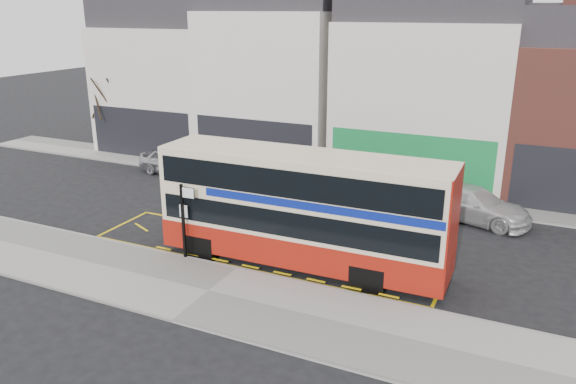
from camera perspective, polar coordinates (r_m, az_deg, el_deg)
The scene contains 15 objects.
ground at distance 21.13m, azimuth -4.66°, elevation -7.62°, with size 120.00×120.00×0.00m, color black.
pavement at distance 19.36m, azimuth -8.07°, elevation -10.06°, with size 40.00×4.00×0.15m, color #999591.
kerb at distance 20.81m, azimuth -5.18°, elevation -7.84°, with size 40.00×0.15×0.15m, color gray.
far_pavement at distance 30.46m, azimuth 5.57°, elevation 0.73°, with size 50.00×3.00×0.15m, color #999591.
road_markings at distance 22.40m, azimuth -2.64°, elevation -6.01°, with size 14.00×3.40×0.01m, color yellow, non-canonical shape.
terrace_far_left at distance 39.23m, azimuth -11.38°, elevation 11.49°, with size 8.00×8.01×10.80m.
terrace_left at distance 35.07m, azimuth -0.57°, elevation 11.90°, with size 8.00×8.01×11.80m.
terrace_green_shop at distance 32.28m, azimuth 14.25°, elevation 10.35°, with size 9.00×8.01×11.30m.
double_decker_bus at distance 20.40m, azimuth 1.59°, elevation -1.66°, with size 10.78×2.66×4.29m.
bus_stop_post at distance 21.20m, azimuth -10.48°, elevation -2.22°, with size 0.72×0.13×2.90m.
car_silver at distance 32.89m, azimuth -11.37°, elevation 3.03°, with size 1.81×4.51×1.54m, color #B1B1B6.
car_grey at distance 29.27m, azimuth 3.59°, elevation 1.35°, with size 1.50×4.31×1.42m, color #3D3F45.
car_white at distance 26.64m, azimuth 18.15°, elevation -1.15°, with size 2.14×5.27×1.53m, color silver.
street_tree_left at distance 38.61m, azimuth -17.95°, elevation 10.18°, with size 2.96×2.96×6.40m.
street_tree_right at distance 30.06m, azimuth 13.32°, elevation 6.19°, with size 2.16×2.16×4.66m.
Camera 1 is at (9.56, -16.45, 9.19)m, focal length 35.00 mm.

